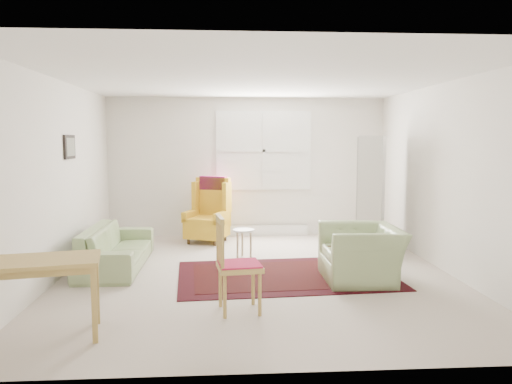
{
  "coord_description": "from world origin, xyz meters",
  "views": [
    {
      "loc": [
        -0.44,
        -6.31,
        1.75
      ],
      "look_at": [
        0.0,
        0.3,
        1.05
      ],
      "focal_mm": 35.0,
      "sensor_mm": 36.0,
      "label": 1
    }
  ],
  "objects": [
    {
      "name": "room",
      "position": [
        0.02,
        0.21,
        1.26
      ],
      "size": [
        5.04,
        5.54,
        2.51
      ],
      "color": "beige",
      "rests_on": "ground"
    },
    {
      "name": "rug",
      "position": [
        0.36,
        -0.07,
        0.01
      ],
      "size": [
        2.85,
        1.95,
        0.03
      ],
      "primitive_type": null,
      "rotation": [
        0.0,
        0.0,
        0.07
      ],
      "color": "black",
      "rests_on": "ground"
    },
    {
      "name": "sofa",
      "position": [
        -1.91,
        0.52,
        0.39
      ],
      "size": [
        0.75,
        1.92,
        0.77
      ],
      "primitive_type": "imported",
      "rotation": [
        0.0,
        0.0,
        1.57
      ],
      "color": "#8AA16B",
      "rests_on": "ground"
    },
    {
      "name": "armchair",
      "position": [
        1.27,
        -0.33,
        0.41
      ],
      "size": [
        0.93,
        1.06,
        0.81
      ],
      "primitive_type": "imported",
      "rotation": [
        0.0,
        0.0,
        -1.59
      ],
      "color": "#8AA16B",
      "rests_on": "ground"
    },
    {
      "name": "wingback_chair",
      "position": [
        -0.72,
        2.11,
        0.56
      ],
      "size": [
        0.85,
        0.87,
        1.12
      ],
      "primitive_type": null,
      "rotation": [
        0.0,
        0.0,
        -0.38
      ],
      "color": "gold",
      "rests_on": "ground"
    },
    {
      "name": "coffee_table",
      "position": [
        1.13,
        -0.0,
        0.21
      ],
      "size": [
        0.52,
        0.52,
        0.41
      ],
      "primitive_type": null,
      "rotation": [
        0.0,
        0.0,
        -0.04
      ],
      "color": "#3D2812",
      "rests_on": "ground"
    },
    {
      "name": "stool",
      "position": [
        -0.14,
        0.96,
        0.22
      ],
      "size": [
        0.42,
        0.42,
        0.43
      ],
      "primitive_type": null,
      "rotation": [
        0.0,
        0.0,
        -0.41
      ],
      "color": "white",
      "rests_on": "ground"
    },
    {
      "name": "cabinet",
      "position": [
        1.92,
        1.41,
        0.9
      ],
      "size": [
        0.63,
        0.81,
        1.81
      ],
      "primitive_type": null,
      "rotation": [
        0.0,
        0.0,
        -0.39
      ],
      "color": "silver",
      "rests_on": "ground"
    },
    {
      "name": "desk",
      "position": [
        -2.1,
        -1.96,
        0.36
      ],
      "size": [
        1.21,
        0.78,
        0.71
      ],
      "primitive_type": null,
      "rotation": [
        0.0,
        0.0,
        0.2
      ],
      "color": "#B09147",
      "rests_on": "ground"
    },
    {
      "name": "desk_chair",
      "position": [
        -0.28,
        -1.37,
        0.49
      ],
      "size": [
        0.48,
        0.48,
        0.99
      ],
      "primitive_type": null,
      "rotation": [
        0.0,
        0.0,
        1.7
      ],
      "color": "#B09147",
      "rests_on": "ground"
    }
  ]
}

